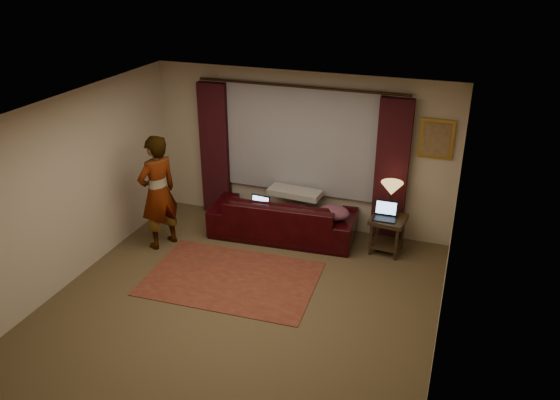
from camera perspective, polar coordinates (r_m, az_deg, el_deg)
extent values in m
cube|color=brown|center=(7.45, -3.88, -10.63)|extent=(5.00, 5.00, 0.01)
cube|color=silver|center=(6.31, -4.56, 9.04)|extent=(5.00, 5.00, 0.02)
cube|color=#C1B39A|center=(8.93, 2.19, 5.15)|extent=(5.00, 0.02, 2.60)
cube|color=#C1B39A|center=(4.95, -16.09, -13.79)|extent=(5.00, 0.02, 2.60)
cube|color=#C1B39A|center=(8.04, -20.78, 1.16)|extent=(0.02, 5.00, 2.60)
cube|color=#C1B39A|center=(6.30, 17.24, -4.92)|extent=(0.02, 5.00, 2.60)
cube|color=gray|center=(8.81, 2.10, 6.25)|extent=(2.50, 0.05, 1.80)
cube|color=black|center=(9.41, -6.80, 5.24)|extent=(0.50, 0.14, 2.30)
cube|color=black|center=(8.58, 11.56, 2.93)|extent=(0.50, 0.14, 2.30)
cylinder|color=black|center=(8.53, 2.09, 11.76)|extent=(0.04, 0.04, 3.40)
cube|color=#B1872F|center=(8.41, 16.03, 6.16)|extent=(0.50, 0.04, 0.60)
imported|color=black|center=(8.80, 0.31, -1.02)|extent=(2.40, 1.17, 0.94)
cube|color=#9B9A94|center=(8.77, 1.58, 2.30)|extent=(0.88, 0.40, 0.10)
ellipsoid|color=brown|center=(8.49, 5.62, -1.36)|extent=(0.50, 0.39, 0.21)
cube|color=brown|center=(7.93, -5.08, -8.15)|extent=(2.47, 1.71, 0.01)
cube|color=black|center=(8.58, 11.11, -3.57)|extent=(0.56, 0.56, 0.59)
imported|color=#9B9A94|center=(8.55, -12.63, 0.77)|extent=(0.70, 0.70, 1.82)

